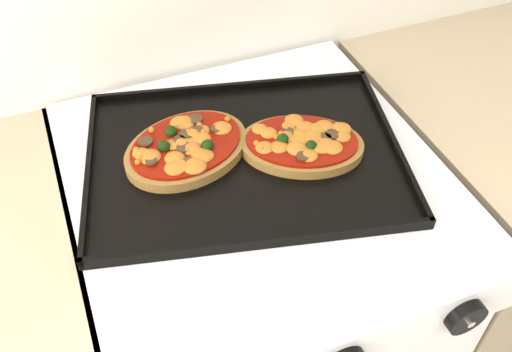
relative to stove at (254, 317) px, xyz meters
name	(u,v)px	position (x,y,z in m)	size (l,w,h in m)	color
stove	(254,317)	(0.00, 0.00, 0.00)	(0.60, 0.60, 0.91)	white
control_panel	(340,351)	(0.00, -0.31, 0.40)	(0.60, 0.02, 0.09)	white
knob_right	(466,317)	(0.19, -0.33, 0.40)	(0.06, 0.06, 0.02)	black
baking_tray	(245,155)	(-0.01, 0.02, 0.47)	(0.51, 0.37, 0.02)	black
pizza_left	(186,147)	(-0.09, 0.06, 0.48)	(0.21, 0.16, 0.03)	olive
pizza_right	(302,143)	(0.09, 0.00, 0.48)	(0.20, 0.14, 0.03)	olive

